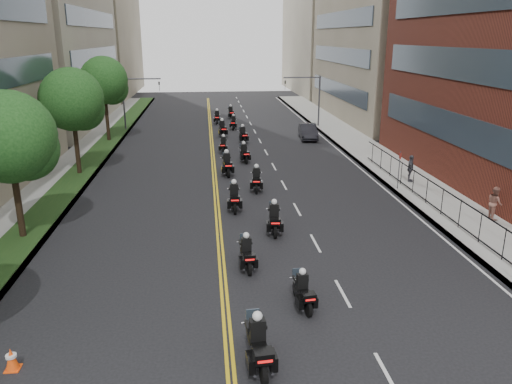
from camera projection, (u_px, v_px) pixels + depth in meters
ground at (281, 383)px, 14.59m from camera, size 160.00×160.00×0.00m
sidewalk_right at (384, 163)px, 39.46m from camera, size 4.00×90.00×0.15m
sidewalk_left at (72, 171)px, 37.13m from camera, size 4.00×90.00×0.15m
grass_strip at (83, 169)px, 37.18m from camera, size 2.00×90.00×0.04m
building_right_far at (338, 16)px, 86.81m from camera, size 15.00×28.00×26.00m
building_left_far at (81, 15)px, 82.59m from camera, size 16.00×28.00×26.00m
iron_fence at (451, 207)px, 26.77m from camera, size 0.05×28.00×1.50m
street_trees at (52, 116)px, 29.64m from camera, size 4.40×38.40×7.98m
traffic_signal_right at (311, 93)px, 54.27m from camera, size 4.09×0.20×5.60m
traffic_signal_left at (132, 95)px, 52.42m from camera, size 4.09×0.20×5.60m
motorcycle_0 at (258, 346)px, 15.07m from camera, size 0.67×2.49×1.84m
motorcycle_1 at (303, 292)px, 18.48m from camera, size 0.61×2.08×1.54m
motorcycle_2 at (247, 255)px, 21.60m from camera, size 0.56×2.20×1.63m
motorcycle_3 at (274, 220)px, 25.50m from camera, size 0.63×2.41×1.78m
motorcycle_4 at (234, 198)px, 28.87m from camera, size 0.57×2.45×1.81m
motorcycle_5 at (256, 180)px, 32.50m from camera, size 0.66×2.38×1.76m
motorcycle_6 at (227, 165)px, 36.16m from camera, size 0.64×2.54×1.87m
motorcycle_7 at (244, 154)px, 39.90m from camera, size 0.68×2.27×1.68m
motorcycle_8 at (223, 145)px, 43.21m from camera, size 0.61×2.14×1.58m
motorcycle_9 at (243, 136)px, 47.05m from camera, size 0.70×2.39×1.77m
motorcycle_10 at (222, 129)px, 49.94m from camera, size 0.72×2.49×1.84m
motorcycle_11 at (233, 123)px, 53.95m from camera, size 0.65×2.23×1.65m
motorcycle_12 at (217, 118)px, 57.27m from camera, size 0.55×2.35×1.73m
motorcycle_13 at (231, 113)px, 60.88m from camera, size 0.60×2.30×1.70m
parked_sedan at (308, 131)px, 48.82m from camera, size 1.94×4.57×1.47m
pedestrian_b at (495, 203)px, 27.00m from camera, size 0.76×0.94×1.81m
pedestrian_c at (410, 168)px, 33.94m from camera, size 0.83×1.16×1.83m
traffic_cone at (12, 359)px, 15.08m from camera, size 0.44×0.44×0.73m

